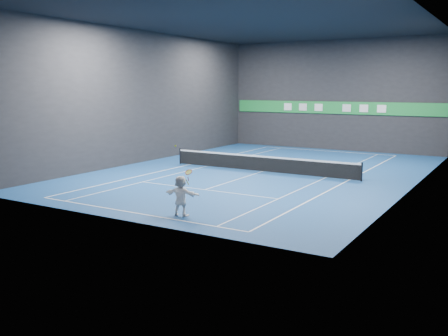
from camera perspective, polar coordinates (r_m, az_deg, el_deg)
The scene contains 20 objects.
ground at distance 30.93m, azimuth 4.31°, elevation -0.43°, with size 26.00×26.00×0.00m, color navy.
ceiling at distance 30.74m, azimuth 4.52°, elevation 16.35°, with size 26.00×26.00×0.00m, color black.
wall_back at distance 42.52m, azimuth 12.39°, elevation 8.10°, with size 18.00×0.10×9.00m, color #242427.
wall_front at distance 19.77m, azimuth -12.90°, elevation 7.06°, with size 18.00×0.10×9.00m, color #242427.
wall_left at distance 35.47m, azimuth -8.82°, elevation 8.03°, with size 0.10×26.00×9.00m, color #242427.
wall_right at distance 27.66m, azimuth 21.45°, elevation 7.20°, with size 0.10×26.00×9.00m, color #242427.
baseline_near at distance 21.21m, azimuth -10.38°, elevation -5.03°, with size 10.98×0.08×0.01m, color white.
baseline_far at distance 41.79m, azimuth 11.68°, elevation 1.92°, with size 10.98×0.08×0.01m, color white.
sideline_doubles_left at distance 33.72m, azimuth -4.04°, elevation 0.38°, with size 0.08×23.78×0.01m, color white.
sideline_doubles_right at distance 28.92m, azimuth 14.07°, elevation -1.35°, with size 0.08×23.78×0.01m, color white.
sideline_singles_left at distance 32.96m, azimuth -2.08°, elevation 0.19°, with size 0.06×23.78×0.01m, color white.
sideline_singles_right at distance 29.34m, azimuth 11.49°, elevation -1.11°, with size 0.06×23.78×0.01m, color white.
service_line_near at distance 25.47m, azimuth -2.20°, elevation -2.49°, with size 8.23×0.06×0.01m, color white.
service_line_far at distance 36.69m, azimuth 8.82°, elevation 1.01°, with size 8.23×0.06×0.01m, color white.
center_service_line at distance 30.93m, azimuth 4.31°, elevation -0.42°, with size 0.06×12.80×0.01m, color white.
player at distance 20.24m, azimuth -4.96°, elevation -3.19°, with size 1.54×0.49×1.66m, color white.
tennis_ball at distance 20.26m, azimuth -5.58°, elevation 2.53°, with size 0.07×0.07×0.07m, color #BEDF25.
tennis_net at distance 30.85m, azimuth 4.32°, elevation 0.56°, with size 12.50×0.10×1.07m.
sponsor_banner at distance 42.49m, azimuth 12.31°, elevation 6.75°, with size 17.64×0.11×1.00m.
tennis_racket at distance 19.90m, azimuth -4.09°, elevation -0.64°, with size 0.39×0.31×0.66m.
Camera 1 is at (13.69, -27.25, 5.16)m, focal length 40.00 mm.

